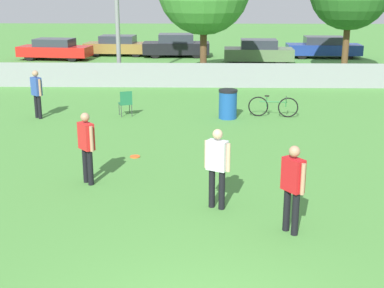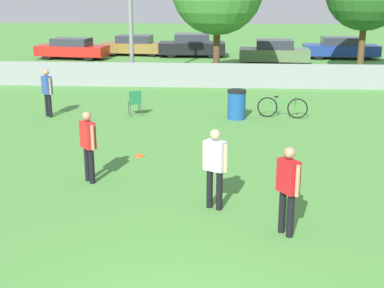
# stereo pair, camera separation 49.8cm
# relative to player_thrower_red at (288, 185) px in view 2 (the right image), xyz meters

# --- Properties ---
(fence_backline) EXTENTS (21.64, 0.07, 1.21)m
(fence_backline) POSITION_rel_player_thrower_red_xyz_m (-1.73, 14.65, -0.42)
(fence_backline) COLOR gray
(fence_backline) RESTS_ON ground_plane
(player_thrower_red) EXTENTS (0.42, 0.48, 1.68)m
(player_thrower_red) POSITION_rel_player_thrower_red_xyz_m (0.00, 0.00, 0.00)
(player_thrower_red) COLOR black
(player_thrower_red) RESTS_ON ground_plane
(player_defender_red) EXTENTS (0.43, 0.46, 1.68)m
(player_defender_red) POSITION_rel_player_thrower_red_xyz_m (-4.27, 2.47, 0.00)
(player_defender_red) COLOR black
(player_defender_red) RESTS_ON ground_plane
(player_receiver_white) EXTENTS (0.52, 0.39, 1.68)m
(player_receiver_white) POSITION_rel_player_thrower_red_xyz_m (-1.34, 1.11, 0.00)
(player_receiver_white) COLOR black
(player_receiver_white) RESTS_ON ground_plane
(spectator_in_blue) EXTENTS (0.43, 0.43, 1.66)m
(spectator_in_blue) POSITION_rel_player_thrower_red_xyz_m (-7.31, 8.75, -0.02)
(spectator_in_blue) COLOR black
(spectator_in_blue) RESTS_ON ground_plane
(frisbee_disc) EXTENTS (0.28, 0.28, 0.03)m
(frisbee_disc) POSITION_rel_player_thrower_red_xyz_m (-3.45, 4.47, -0.96)
(frisbee_disc) COLOR #E5591E
(frisbee_disc) RESTS_ON ground_plane
(folding_chair_sideline) EXTENTS (0.54, 0.54, 0.90)m
(folding_chair_sideline) POSITION_rel_player_thrower_red_xyz_m (-4.34, 9.11, -0.46)
(folding_chair_sideline) COLOR #333338
(folding_chair_sideline) RESTS_ON ground_plane
(bicycle_sideline) EXTENTS (1.72, 0.44, 0.75)m
(bicycle_sideline) POSITION_rel_player_thrower_red_xyz_m (0.80, 9.14, -0.61)
(bicycle_sideline) COLOR black
(bicycle_sideline) RESTS_ON ground_plane
(trash_bin) EXTENTS (0.64, 0.64, 1.00)m
(trash_bin) POSITION_rel_player_thrower_red_xyz_m (-0.79, 8.88, -0.47)
(trash_bin) COLOR #194C99
(trash_bin) RESTS_ON ground_plane
(parked_car_red) EXTENTS (4.54, 2.21, 1.29)m
(parked_car_red) POSITION_rel_player_thrower_red_xyz_m (-10.79, 23.84, -0.33)
(parked_car_red) COLOR black
(parked_car_red) RESTS_ON ground_plane
(parked_car_tan) EXTENTS (4.37, 2.04, 1.29)m
(parked_car_tan) POSITION_rel_player_thrower_red_xyz_m (-7.22, 26.02, -0.34)
(parked_car_tan) COLOR black
(parked_car_tan) RESTS_ON ground_plane
(parked_car_dark) EXTENTS (4.26, 1.94, 1.45)m
(parked_car_dark) POSITION_rel_player_thrower_red_xyz_m (-3.40, 25.47, -0.27)
(parked_car_dark) COLOR black
(parked_car_dark) RESTS_ON ground_plane
(parked_car_olive) EXTENTS (4.08, 1.94, 1.38)m
(parked_car_olive) POSITION_rel_player_thrower_red_xyz_m (1.59, 22.57, -0.30)
(parked_car_olive) COLOR black
(parked_car_olive) RESTS_ON ground_plane
(parked_car_blue) EXTENTS (4.63, 1.81, 1.34)m
(parked_car_blue) POSITION_rel_player_thrower_red_xyz_m (5.93, 25.13, -0.31)
(parked_car_blue) COLOR black
(parked_car_blue) RESTS_ON ground_plane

